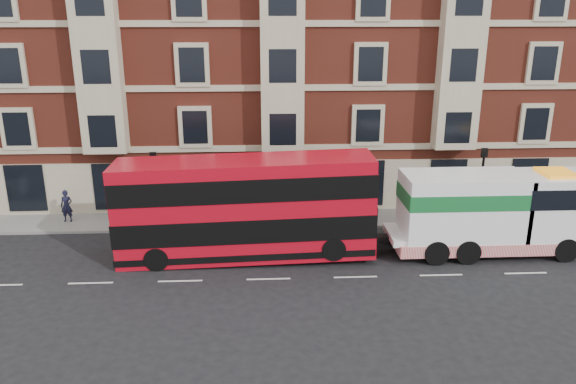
{
  "coord_description": "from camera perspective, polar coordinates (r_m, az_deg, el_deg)",
  "views": [
    {
      "loc": [
        -0.27,
        -23.13,
        11.66
      ],
      "look_at": [
        1.09,
        4.0,
        2.87
      ],
      "focal_mm": 35.0,
      "sensor_mm": 36.0,
      "label": 1
    }
  ],
  "objects": [
    {
      "name": "tow_truck",
      "position": [
        29.52,
        19.77,
        -1.88
      ],
      "size": [
        9.9,
        2.93,
        4.12
      ],
      "color": "white",
      "rests_on": "ground"
    },
    {
      "name": "victorian_terrace",
      "position": [
        38.17,
        -1.78,
        15.53
      ],
      "size": [
        45.0,
        12.0,
        20.4
      ],
      "color": "maroon",
      "rests_on": "ground"
    },
    {
      "name": "lamp_post_east",
      "position": [
        33.04,
        19.05,
        1.15
      ],
      "size": [
        0.35,
        0.15,
        4.35
      ],
      "color": "black",
      "rests_on": "sidewalk"
    },
    {
      "name": "double_decker_bus",
      "position": [
        27.14,
        -4.37,
        -1.51
      ],
      "size": [
        12.36,
        2.84,
        5.0
      ],
      "color": "red",
      "rests_on": "ground"
    },
    {
      "name": "sidewalk",
      "position": [
        32.75,
        -2.22,
        -2.8
      ],
      "size": [
        90.0,
        3.0,
        0.15
      ],
      "primitive_type": "cube",
      "color": "slate",
      "rests_on": "ground"
    },
    {
      "name": "pedestrian",
      "position": [
        34.32,
        -21.57,
        -1.34
      ],
      "size": [
        0.68,
        0.45,
        1.85
      ],
      "primitive_type": "imported",
      "rotation": [
        0.0,
        0.0,
        -0.02
      ],
      "color": "black",
      "rests_on": "sidewalk"
    },
    {
      "name": "ground",
      "position": [
        25.9,
        -2.0,
        -8.83
      ],
      "size": [
        120.0,
        120.0,
        0.0
      ],
      "primitive_type": "plane",
      "color": "black",
      "rests_on": "ground"
    },
    {
      "name": "lamp_post_west",
      "position": [
        31.2,
        -13.33,
        0.7
      ],
      "size": [
        0.35,
        0.15,
        4.35
      ],
      "color": "black",
      "rests_on": "sidewalk"
    }
  ]
}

